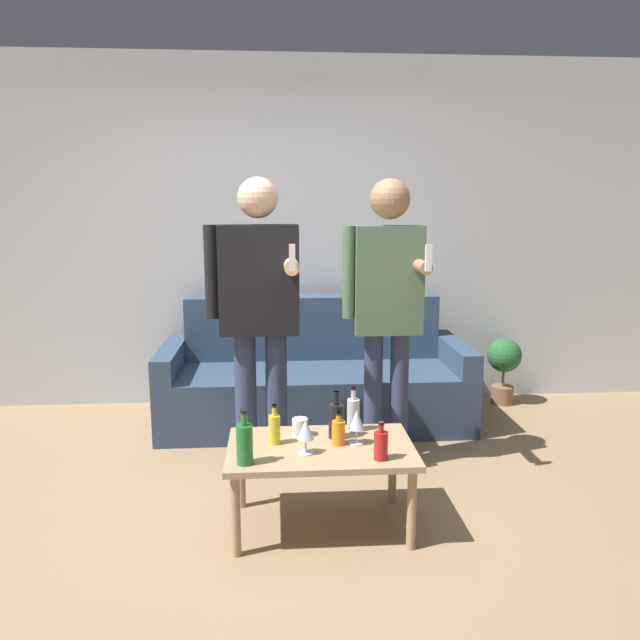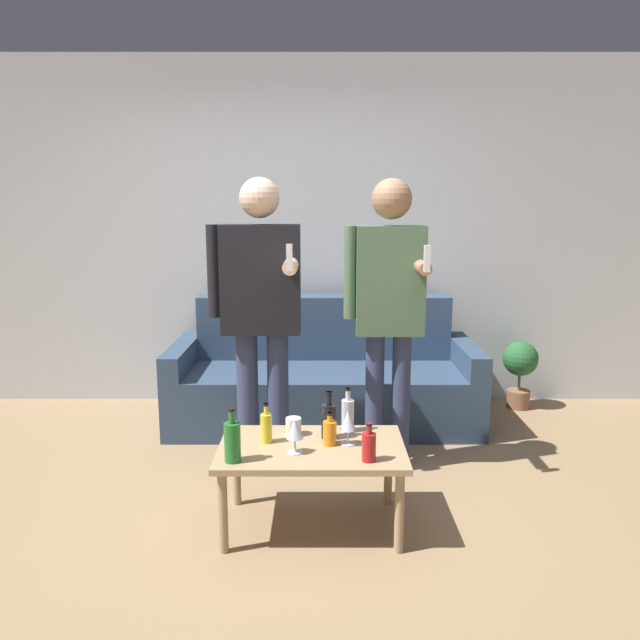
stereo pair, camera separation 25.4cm
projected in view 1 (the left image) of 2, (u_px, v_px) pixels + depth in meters
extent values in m
plane|color=#997A56|center=(273.00, 523.00, 3.15)|extent=(16.00, 16.00, 0.00)
cube|color=silver|center=(271.00, 234.00, 4.90)|extent=(8.00, 0.06, 2.70)
cube|color=#334760|center=(316.00, 400.00, 4.45)|extent=(1.92, 0.64, 0.42)
cube|color=#334760|center=(312.00, 353.00, 4.84)|extent=(1.92, 0.25, 0.90)
cube|color=#334760|center=(172.00, 386.00, 4.48)|extent=(0.14, 0.89, 0.59)
cube|color=#334760|center=(453.00, 380.00, 4.63)|extent=(0.14, 0.89, 0.59)
cube|color=tan|center=(321.00, 449.00, 3.04)|extent=(0.91, 0.57, 0.03)
cylinder|color=tan|center=(236.00, 515.00, 2.82)|extent=(0.04, 0.04, 0.40)
cylinder|color=tan|center=(412.00, 509.00, 2.88)|extent=(0.04, 0.04, 0.40)
cylinder|color=tan|center=(241.00, 472.00, 3.28)|extent=(0.04, 0.04, 0.40)
cylinder|color=tan|center=(393.00, 467.00, 3.34)|extent=(0.04, 0.04, 0.40)
cylinder|color=orange|center=(338.00, 433.00, 3.05)|extent=(0.07, 0.07, 0.12)
cylinder|color=orange|center=(339.00, 417.00, 3.03)|extent=(0.03, 0.03, 0.05)
cylinder|color=black|center=(339.00, 413.00, 3.03)|extent=(0.03, 0.03, 0.01)
cylinder|color=black|center=(336.00, 421.00, 3.13)|extent=(0.08, 0.08, 0.17)
cylinder|color=black|center=(336.00, 398.00, 3.11)|extent=(0.03, 0.03, 0.07)
cylinder|color=black|center=(336.00, 393.00, 3.10)|extent=(0.03, 0.03, 0.01)
cylinder|color=silver|center=(353.00, 415.00, 3.23)|extent=(0.07, 0.07, 0.17)
cylinder|color=silver|center=(353.00, 393.00, 3.21)|extent=(0.02, 0.02, 0.07)
cylinder|color=black|center=(354.00, 388.00, 3.21)|extent=(0.03, 0.03, 0.01)
cylinder|color=yellow|center=(274.00, 430.00, 3.05)|extent=(0.06, 0.06, 0.14)
cylinder|color=yellow|center=(274.00, 410.00, 3.03)|extent=(0.02, 0.02, 0.06)
cylinder|color=black|center=(274.00, 406.00, 3.03)|extent=(0.02, 0.02, 0.01)
cylinder|color=#23752D|center=(245.00, 445.00, 2.82)|extent=(0.08, 0.08, 0.18)
cylinder|color=#23752D|center=(244.00, 418.00, 2.79)|extent=(0.03, 0.03, 0.07)
cylinder|color=black|center=(244.00, 412.00, 2.79)|extent=(0.03, 0.03, 0.01)
cylinder|color=#B21E1E|center=(381.00, 446.00, 2.87)|extent=(0.07, 0.07, 0.13)
cylinder|color=#B21E1E|center=(381.00, 427.00, 2.85)|extent=(0.02, 0.02, 0.05)
cylinder|color=black|center=(381.00, 423.00, 2.85)|extent=(0.03, 0.03, 0.01)
cylinder|color=silver|center=(306.00, 453.00, 2.95)|extent=(0.08, 0.08, 0.01)
cylinder|color=silver|center=(306.00, 445.00, 2.94)|extent=(0.01, 0.01, 0.07)
cone|color=silver|center=(306.00, 429.00, 2.93)|extent=(0.08, 0.08, 0.09)
cylinder|color=silver|center=(356.00, 443.00, 3.07)|extent=(0.08, 0.08, 0.01)
cylinder|color=silver|center=(356.00, 436.00, 3.06)|extent=(0.01, 0.01, 0.07)
cone|color=silver|center=(357.00, 420.00, 3.05)|extent=(0.08, 0.08, 0.10)
cylinder|color=white|center=(300.00, 427.00, 3.17)|extent=(0.08, 0.08, 0.09)
cylinder|color=navy|center=(246.00, 402.00, 3.72)|extent=(0.13, 0.13, 0.84)
cylinder|color=navy|center=(277.00, 402.00, 3.73)|extent=(0.13, 0.13, 0.84)
cube|color=black|center=(259.00, 280.00, 3.59)|extent=(0.46, 0.20, 0.63)
sphere|color=beige|center=(258.00, 198.00, 3.51)|extent=(0.23, 0.23, 0.23)
cylinder|color=black|center=(212.00, 272.00, 3.56)|extent=(0.08, 0.08, 0.54)
cylinder|color=beige|center=(291.00, 266.00, 3.45)|extent=(0.08, 0.29, 0.08)
cube|color=white|center=(292.00, 258.00, 3.26)|extent=(0.03, 0.03, 0.14)
cylinder|color=navy|center=(373.00, 401.00, 3.75)|extent=(0.11, 0.11, 0.84)
cylinder|color=navy|center=(399.00, 401.00, 3.76)|extent=(0.11, 0.11, 0.84)
cube|color=#4C6B4C|center=(388.00, 280.00, 3.62)|extent=(0.39, 0.17, 0.63)
sphere|color=#9E7556|center=(390.00, 199.00, 3.53)|extent=(0.23, 0.23, 0.23)
cylinder|color=#4C6B4C|center=(349.00, 272.00, 3.59)|extent=(0.07, 0.07, 0.53)
cylinder|color=#9E7556|center=(421.00, 266.00, 3.48)|extent=(0.07, 0.27, 0.07)
cube|color=white|center=(428.00, 258.00, 3.30)|extent=(0.03, 0.03, 0.14)
cylinder|color=#936042|center=(502.00, 395.00, 5.02)|extent=(0.18, 0.18, 0.14)
cylinder|color=#476B38|center=(503.00, 376.00, 4.99)|extent=(0.02, 0.02, 0.16)
sphere|color=#286633|center=(504.00, 355.00, 4.96)|extent=(0.27, 0.27, 0.27)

